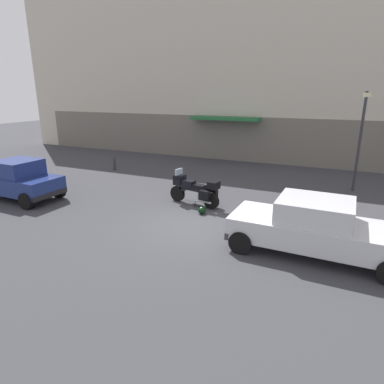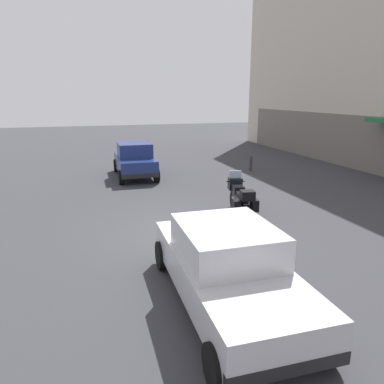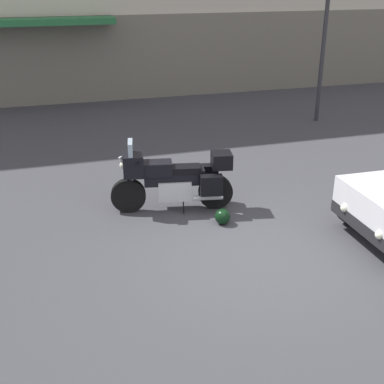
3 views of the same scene
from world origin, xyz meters
name	(u,v)px [view 2 (image 2 of 3)]	position (x,y,z in m)	size (l,w,h in m)	color
ground_plane	(189,232)	(0.00, 0.00, 0.00)	(80.00, 80.00, 0.00)	#38383D
motorcycle	(240,198)	(-0.81, 1.95, 0.62)	(2.25, 0.96, 1.36)	black
helmet	(224,221)	(-0.16, 1.13, 0.14)	(0.28, 0.28, 0.28)	black
car_hatchback_near	(135,160)	(-7.81, -0.34, 0.81)	(3.91, 1.87, 1.64)	navy
car_sedan_far	(227,266)	(3.81, -0.44, 0.78)	(4.61, 2.00, 1.56)	silver
bollard_curbside	(251,163)	(-7.50, 5.63, 0.42)	(0.16, 0.16, 0.79)	#333338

